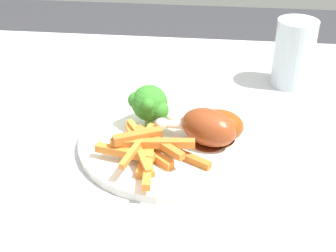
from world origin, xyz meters
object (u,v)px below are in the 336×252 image
Objects in this scene: carrot_fries_pile at (147,148)px; chicken_drumstick_near at (215,126)px; water_glass at (294,53)px; broccoli_floret_front at (150,103)px; dining_table at (179,204)px; dinner_plate at (168,142)px; chicken_drumstick_far at (205,128)px.

chicken_drumstick_near reaches higher than carrot_fries_pile.
water_glass reaches higher than chicken_drumstick_near.
chicken_drumstick_near is at bearing -14.06° from broccoli_floret_front.
dining_table is 17.09× the size of broccoli_floret_front.
broccoli_floret_front is at bearing 135.05° from dinner_plate.
water_glass is (0.22, 0.19, 0.01)m from broccoli_floret_front.
chicken_drumstick_far is (0.08, -0.04, -0.01)m from broccoli_floret_front.
water_glass is (0.17, 0.22, 0.16)m from dining_table.
carrot_fries_pile is at bearing -129.03° from water_glass.
carrot_fries_pile is 1.30× the size of water_glass.
broccoli_floret_front is 0.08m from carrot_fries_pile.
dining_table is at bearing -128.44° from water_glass.
chicken_drumstick_near is at bearing -121.52° from water_glass.
water_glass is (0.13, 0.21, 0.02)m from chicken_drumstick_near.
dinner_plate is 1.88× the size of chicken_drumstick_far.
chicken_drumstick_far reaches higher than chicken_drumstick_near.
dining_table is 0.14m from chicken_drumstick_far.
broccoli_floret_front is 0.29m from water_glass.
broccoli_floret_front is 0.49× the size of chicken_drumstick_far.
broccoli_floret_front is 0.56× the size of water_glass.
chicken_drumstick_far reaches higher than dining_table.
chicken_drumstick_far is (0.03, -0.00, 0.14)m from dining_table.
dinner_plate is at bearing 171.89° from chicken_drumstick_far.
broccoli_floret_front is at bearing -139.98° from water_glass.
carrot_fries_pile is 1.21× the size of chicken_drumstick_near.
dining_table is 0.15m from chicken_drumstick_near.
water_glass is at bearing 57.65° from chicken_drumstick_far.
broccoli_floret_front is at bearing 165.94° from chicken_drumstick_near.
broccoli_floret_front is (-0.05, 0.03, 0.15)m from dining_table.
chicken_drumstick_far reaches higher than dinner_plate.
dinner_plate is 1.67× the size of carrot_fries_pile.
dinner_plate is 2.16× the size of water_glass.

